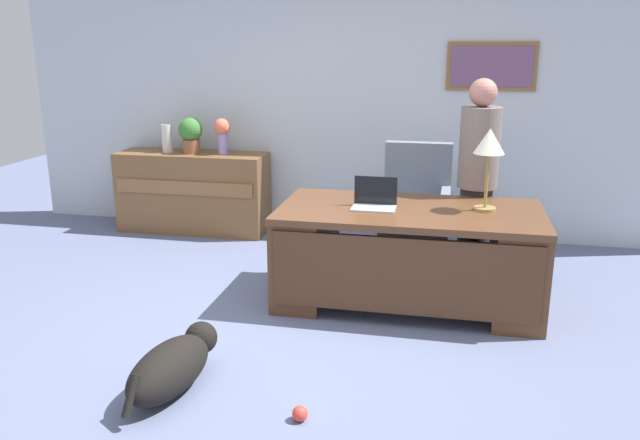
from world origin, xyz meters
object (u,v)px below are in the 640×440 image
laptop (375,200)px  vase_empty (167,138)px  vase_with_flowers (222,132)px  dog_toy_ball (300,413)px  dog_lying (173,366)px  desk_lamp (489,146)px  potted_plant (191,134)px  desk (408,253)px  credenza (193,192)px  armchair (416,209)px  person_standing (477,180)px

laptop → vase_empty: size_ratio=1.12×
vase_with_flowers → dog_toy_ball: 3.71m
dog_lying → laptop: 1.93m
laptop → desk_lamp: size_ratio=0.53×
laptop → desk_lamp: 0.91m
potted_plant → desk: bearing=-32.8°
desk_lamp → vase_with_flowers: size_ratio=1.66×
credenza → dog_toy_ball: (1.92, -3.21, -0.37)m
armchair → vase_empty: bearing=169.7°
credenza → person_standing: bearing=-17.4°
vase_with_flowers → armchair: bearing=-13.3°
person_standing → desk: bearing=-128.4°
desk → dog_lying: desk is taller
laptop → potted_plant: potted_plant is taller
vase_with_flowers → vase_empty: size_ratio=1.27×
desk → desk_lamp: (0.54, 0.10, 0.80)m
vase_with_flowers → dog_lying: bearing=-75.5°
desk → credenza: credenza is taller
person_standing → vase_empty: person_standing is taller
desk → credenza: 2.79m
armchair → laptop: (-0.25, -1.03, 0.32)m
credenza → potted_plant: potted_plant is taller
vase_with_flowers → potted_plant: 0.34m
credenza → desk_lamp: 3.31m
laptop → potted_plant: (-2.08, 1.50, 0.23)m
person_standing → dog_lying: person_standing is taller
dog_lying → potted_plant: bearing=110.3°
laptop → desk_lamp: bearing=6.5°
desk_lamp → dog_toy_ball: bearing=-118.2°
dog_lying → person_standing: bearing=51.9°
laptop → vase_empty: bearing=147.3°
vase_with_flowers → laptop: bearing=-40.8°
vase_empty → vase_with_flowers: bearing=0.0°
desk → desk_lamp: bearing=10.2°
potted_plant → armchair: bearing=-11.4°
potted_plant → dog_toy_ball: size_ratio=4.25×
armchair → person_standing: size_ratio=0.64×
desk → armchair: bearing=90.9°
desk_lamp → credenza: bearing=154.0°
desk_lamp → potted_plant: 3.21m
laptop → vase_with_flowers: size_ratio=0.88×
credenza → dog_lying: (1.14, -3.05, -0.26)m
desk → desk_lamp: 0.97m
dog_lying → desk_lamp: desk_lamp is taller
desk → vase_with_flowers: (-2.00, 1.51, 0.64)m
person_standing → desk_lamp: 0.63m
armchair → dog_toy_ball: bearing=-98.5°
desk → vase_with_flowers: 2.59m
vase_with_flowers → potted_plant: (-0.34, 0.00, -0.03)m
dog_toy_ball → desk_lamp: bearing=61.8°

